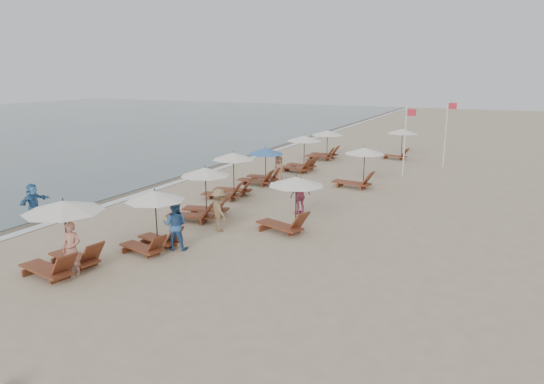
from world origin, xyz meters
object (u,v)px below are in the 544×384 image
at_px(waterline_walker, 33,202).
at_px(beachgoer_mid_a, 175,225).
at_px(beachgoer_near, 72,249).
at_px(lounger_station_0, 61,235).
at_px(inland_station_2, 399,140).
at_px(beachgoer_mid_b, 219,210).
at_px(lounger_station_3, 230,176).
at_px(inland_station_1, 358,165).
at_px(inland_station_0, 288,199).
at_px(beachgoer_far_b, 279,169).
at_px(lounger_station_1, 152,219).
at_px(lounger_station_2, 201,195).
at_px(lounger_station_6, 324,145).
at_px(beachgoer_far_a, 300,195).
at_px(flag_pole_near, 406,137).
at_px(lounger_station_4, 262,167).
at_px(lounger_station_5, 301,154).

bearing_deg(waterline_walker, beachgoer_mid_a, -93.96).
height_order(beachgoer_near, beachgoer_mid_a, beachgoer_mid_a).
bearing_deg(beachgoer_mid_a, beachgoer_near, 46.05).
relative_size(lounger_station_0, inland_station_2, 1.04).
bearing_deg(beachgoer_mid_b, lounger_station_3, -25.89).
bearing_deg(inland_station_1, inland_station_0, -92.07).
bearing_deg(inland_station_0, beachgoer_far_b, 117.49).
xyz_separation_m(lounger_station_1, lounger_station_2, (-0.66, 4.04, -0.10)).
xyz_separation_m(lounger_station_6, beachgoer_far_a, (4.00, -14.15, -0.22)).
xyz_separation_m(beachgoer_near, flag_pole_near, (6.31, 19.82, 1.53)).
distance_m(inland_station_2, waterline_walker, 24.87).
distance_m(lounger_station_1, waterline_walker, 7.01).
distance_m(lounger_station_3, beachgoer_mid_a, 7.66).
height_order(beachgoer_mid_a, waterline_walker, beachgoer_mid_a).
xyz_separation_m(lounger_station_1, beachgoer_near, (-0.85, -2.82, -0.29)).
bearing_deg(beachgoer_far_a, flag_pole_near, -158.03).
relative_size(lounger_station_0, inland_station_1, 0.96).
height_order(lounger_station_0, inland_station_2, lounger_station_0).
height_order(beachgoer_near, beachgoer_far_a, same).
bearing_deg(lounger_station_3, lounger_station_4, 90.12).
bearing_deg(beachgoer_mid_a, inland_station_1, -123.39).
relative_size(lounger_station_4, inland_station_0, 0.90).
bearing_deg(beachgoer_near, waterline_walker, 133.43).
relative_size(inland_station_1, waterline_walker, 1.76).
xyz_separation_m(lounger_station_5, inland_station_0, (4.34, -11.71, 0.21)).
relative_size(beachgoer_mid_a, flag_pole_near, 0.42).
distance_m(lounger_station_4, lounger_station_6, 9.31).
distance_m(lounger_station_2, beachgoer_mid_b, 1.99).
bearing_deg(waterline_walker, beachgoer_far_a, -61.43).
height_order(lounger_station_3, flag_pole_near, flag_pole_near).
height_order(beachgoer_mid_b, waterline_walker, beachgoer_mid_b).
bearing_deg(beachgoer_mid_a, flag_pole_near, -125.29).
distance_m(lounger_station_5, inland_station_0, 12.49).
bearing_deg(lounger_station_3, beachgoer_mid_b, -63.65).
relative_size(inland_station_2, beachgoer_mid_b, 1.52).
bearing_deg(lounger_station_0, lounger_station_4, 90.75).
xyz_separation_m(lounger_station_3, inland_station_2, (5.34, 15.26, 0.32)).
xyz_separation_m(inland_station_0, beachgoer_near, (-4.33, -6.85, -0.47)).
bearing_deg(lounger_station_2, beachgoer_mid_b, -34.75).
relative_size(lounger_station_0, lounger_station_6, 1.02).
bearing_deg(beachgoer_near, beachgoer_mid_b, 55.64).
bearing_deg(inland_station_1, lounger_station_5, 147.40).
relative_size(lounger_station_1, inland_station_1, 0.83).
bearing_deg(inland_station_1, inland_station_2, 89.46).
height_order(lounger_station_3, beachgoer_near, lounger_station_3).
relative_size(lounger_station_2, lounger_station_4, 1.04).
distance_m(lounger_station_3, inland_station_2, 16.17).
height_order(lounger_station_0, lounger_station_2, lounger_station_0).
distance_m(inland_station_2, beachgoer_far_b, 11.95).
bearing_deg(inland_station_2, lounger_station_6, -154.57).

